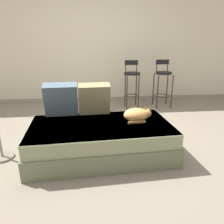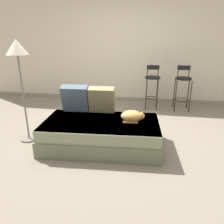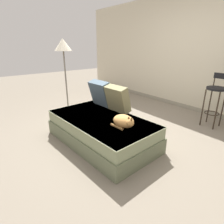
{
  "view_description": "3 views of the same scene",
  "coord_description": "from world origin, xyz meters",
  "px_view_note": "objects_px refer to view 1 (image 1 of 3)",
  "views": [
    {
      "loc": [
        -0.11,
        -2.91,
        1.41
      ],
      "look_at": [
        0.15,
        -0.3,
        0.53
      ],
      "focal_mm": 35.0,
      "sensor_mm": 36.0,
      "label": 1
    },
    {
      "loc": [
        0.66,
        -3.38,
        1.64
      ],
      "look_at": [
        0.15,
        -0.3,
        0.53
      ],
      "focal_mm": 35.0,
      "sensor_mm": 36.0,
      "label": 2
    },
    {
      "loc": [
        2.22,
        -1.91,
        1.5
      ],
      "look_at": [
        0.15,
        -0.3,
        0.53
      ],
      "focal_mm": 30.0,
      "sensor_mm": 36.0,
      "label": 3
    }
  ],
  "objects_px": {
    "cat": "(137,115)",
    "couch": "(101,139)",
    "throw_pillow_corner": "(61,99)",
    "bar_stool_near_window": "(132,79)",
    "bar_stool_by_doorway": "(163,80)",
    "throw_pillow_middle": "(94,99)"
  },
  "relations": [
    {
      "from": "cat",
      "to": "couch",
      "type": "bearing_deg",
      "value": -172.64
    },
    {
      "from": "couch",
      "to": "cat",
      "type": "bearing_deg",
      "value": 7.36
    },
    {
      "from": "throw_pillow_corner",
      "to": "cat",
      "type": "relative_size",
      "value": 1.28
    },
    {
      "from": "bar_stool_near_window",
      "to": "bar_stool_by_doorway",
      "type": "xyz_separation_m",
      "value": [
        0.68,
        -0.0,
        -0.03
      ]
    },
    {
      "from": "throw_pillow_corner",
      "to": "couch",
      "type": "bearing_deg",
      "value": -35.1
    },
    {
      "from": "couch",
      "to": "bar_stool_by_doorway",
      "type": "distance_m",
      "value": 2.52
    },
    {
      "from": "couch",
      "to": "throw_pillow_corner",
      "type": "relative_size",
      "value": 3.93
    },
    {
      "from": "throw_pillow_corner",
      "to": "throw_pillow_middle",
      "type": "distance_m",
      "value": 0.44
    },
    {
      "from": "throw_pillow_middle",
      "to": "bar_stool_by_doorway",
      "type": "height_order",
      "value": "bar_stool_by_doorway"
    },
    {
      "from": "throw_pillow_middle",
      "to": "bar_stool_by_doorway",
      "type": "bearing_deg",
      "value": 47.45
    },
    {
      "from": "throw_pillow_corner",
      "to": "cat",
      "type": "distance_m",
      "value": 1.03
    },
    {
      "from": "bar_stool_near_window",
      "to": "bar_stool_by_doorway",
      "type": "relative_size",
      "value": 0.99
    },
    {
      "from": "couch",
      "to": "throw_pillow_corner",
      "type": "height_order",
      "value": "throw_pillow_corner"
    },
    {
      "from": "throw_pillow_corner",
      "to": "bar_stool_near_window",
      "type": "relative_size",
      "value": 0.47
    },
    {
      "from": "couch",
      "to": "bar_stool_by_doorway",
      "type": "height_order",
      "value": "bar_stool_by_doorway"
    },
    {
      "from": "couch",
      "to": "cat",
      "type": "distance_m",
      "value": 0.55
    },
    {
      "from": "couch",
      "to": "bar_stool_near_window",
      "type": "relative_size",
      "value": 1.83
    },
    {
      "from": "bar_stool_by_doorway",
      "to": "cat",
      "type": "bearing_deg",
      "value": -116.39
    },
    {
      "from": "throw_pillow_corner",
      "to": "bar_stool_near_window",
      "type": "xyz_separation_m",
      "value": [
        1.27,
        1.68,
        -0.03
      ]
    },
    {
      "from": "couch",
      "to": "cat",
      "type": "relative_size",
      "value": 5.04
    },
    {
      "from": "cat",
      "to": "bar_stool_near_window",
      "type": "relative_size",
      "value": 0.36
    },
    {
      "from": "throw_pillow_corner",
      "to": "cat",
      "type": "xyz_separation_m",
      "value": [
        0.98,
        -0.3,
        -0.15
      ]
    }
  ]
}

